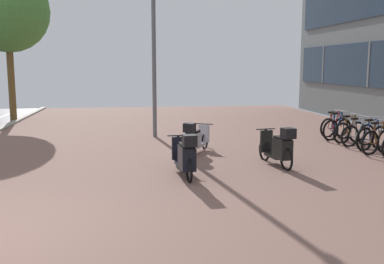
# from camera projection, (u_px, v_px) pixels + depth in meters

# --- Properties ---
(ground) EXTENTS (21.00, 40.00, 0.13)m
(ground) POSITION_uv_depth(u_px,v_px,m) (54.00, 239.00, 6.32)
(ground) COLOR black
(bicycle_rack_04) EXTENTS (1.28, 0.57, 0.98)m
(bicycle_rack_04) POSITION_uv_depth(u_px,v_px,m) (378.00, 141.00, 12.28)
(bicycle_rack_04) COLOR black
(bicycle_rack_04) RESTS_ON ground
(bicycle_rack_05) EXTENTS (1.31, 0.59, 0.99)m
(bicycle_rack_05) POSITION_uv_depth(u_px,v_px,m) (372.00, 138.00, 12.90)
(bicycle_rack_05) COLOR black
(bicycle_rack_05) RESTS_ON ground
(bicycle_rack_06) EXTENTS (1.31, 0.47, 0.95)m
(bicycle_rack_06) POSITION_uv_depth(u_px,v_px,m) (358.00, 135.00, 13.48)
(bicycle_rack_06) COLOR black
(bicycle_rack_06) RESTS_ON ground
(bicycle_rack_07) EXTENTS (1.29, 0.48, 0.95)m
(bicycle_rack_07) POSITION_uv_depth(u_px,v_px,m) (350.00, 132.00, 14.07)
(bicycle_rack_07) COLOR black
(bicycle_rack_07) RESTS_ON ground
(bicycle_rack_08) EXTENTS (1.27, 0.58, 0.99)m
(bicycle_rack_08) POSITION_uv_depth(u_px,v_px,m) (337.00, 129.00, 14.64)
(bicycle_rack_08) COLOR black
(bicycle_rack_08) RESTS_ON ground
(bicycle_rack_09) EXTENTS (1.26, 0.55, 0.95)m
(bicycle_rack_09) POSITION_uv_depth(u_px,v_px,m) (334.00, 127.00, 15.26)
(bicycle_rack_09) COLOR black
(bicycle_rack_09) RESTS_ON ground
(scooter_near) EXTENTS (0.52, 1.89, 1.05)m
(scooter_near) POSITION_uv_depth(u_px,v_px,m) (185.00, 156.00, 9.65)
(scooter_near) COLOR black
(scooter_near) RESTS_ON ground
(scooter_mid) EXTENTS (0.60, 1.71, 1.03)m
(scooter_mid) POSITION_uv_depth(u_px,v_px,m) (279.00, 148.00, 10.66)
(scooter_mid) COLOR black
(scooter_mid) RESTS_ON ground
(scooter_far) EXTENTS (1.01, 1.54, 0.94)m
(scooter_far) POSITION_uv_depth(u_px,v_px,m) (195.00, 139.00, 12.26)
(scooter_far) COLOR black
(scooter_far) RESTS_ON ground
(lamp_post) EXTENTS (0.20, 0.52, 6.54)m
(lamp_post) POSITION_uv_depth(u_px,v_px,m) (154.00, 31.00, 14.72)
(lamp_post) COLOR slate
(lamp_post) RESTS_ON ground
(street_tree) EXTENTS (3.57, 3.57, 6.57)m
(street_tree) POSITION_uv_depth(u_px,v_px,m) (7.00, 11.00, 18.84)
(street_tree) COLOR brown
(street_tree) RESTS_ON ground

